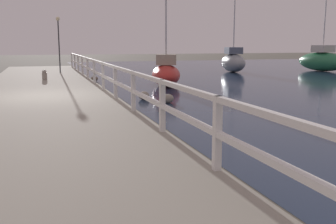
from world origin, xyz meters
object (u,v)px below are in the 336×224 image
at_px(sailboat_green, 322,61).
at_px(sailboat_red, 166,73).
at_px(mooring_bollard, 45,75).
at_px(sailboat_gray, 233,62).
at_px(dock_lamp, 59,34).

xyz_separation_m(sailboat_green, sailboat_red, (-13.71, -5.95, -0.17)).
distance_m(mooring_bollard, sailboat_gray, 13.78).
height_order(dock_lamp, sailboat_green, sailboat_green).
relative_size(mooring_bollard, dock_lamp, 0.15).
relative_size(sailboat_gray, sailboat_green, 1.32).
distance_m(dock_lamp, sailboat_green, 18.33).
bearing_deg(sailboat_green, dock_lamp, 173.41).
distance_m(dock_lamp, sailboat_gray, 11.87).
xyz_separation_m(sailboat_gray, sailboat_red, (-7.18, -7.11, -0.15)).
height_order(sailboat_gray, sailboat_red, sailboat_gray).
xyz_separation_m(sailboat_gray, sailboat_green, (6.53, -1.16, 0.02)).
relative_size(sailboat_gray, sailboat_red, 1.23).
distance_m(sailboat_green, sailboat_red, 14.95).
xyz_separation_m(dock_lamp, sailboat_green, (18.24, -0.42, -1.76)).
height_order(dock_lamp, sailboat_gray, sailboat_gray).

